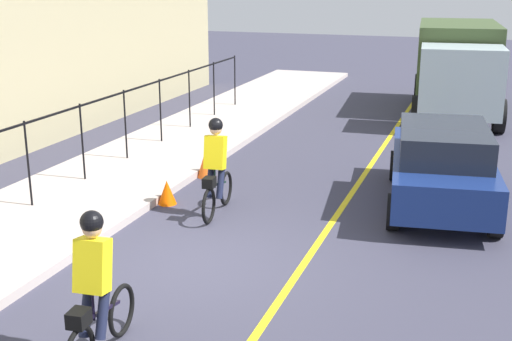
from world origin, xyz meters
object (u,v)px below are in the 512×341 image
at_px(box_truck_background, 457,65).
at_px(traffic_cone_near, 167,192).
at_px(cyclist_follow, 95,289).
at_px(patrol_sedan, 442,164).
at_px(cyclist_lead, 216,168).
at_px(traffic_cone_far, 205,165).

bearing_deg(box_truck_background, traffic_cone_near, -28.57).
bearing_deg(cyclist_follow, traffic_cone_near, 13.78).
bearing_deg(patrol_sedan, traffic_cone_near, 100.67).
relative_size(cyclist_lead, traffic_cone_far, 3.20).
relative_size(cyclist_lead, traffic_cone_near, 3.88).
bearing_deg(traffic_cone_near, traffic_cone_far, 0.31).
bearing_deg(box_truck_background, patrol_sedan, -3.46).
height_order(box_truck_background, traffic_cone_near, box_truck_background).
bearing_deg(traffic_cone_near, box_truck_background, -23.26).
distance_m(patrol_sedan, box_truck_background, 9.29).
height_order(cyclist_follow, patrol_sedan, cyclist_follow).
bearing_deg(box_truck_background, traffic_cone_far, -32.84).
bearing_deg(traffic_cone_near, patrol_sedan, -71.96).
xyz_separation_m(cyclist_lead, traffic_cone_far, (2.16, 1.15, -0.63)).
bearing_deg(traffic_cone_near, cyclist_follow, -161.65).
height_order(patrol_sedan, traffic_cone_far, patrol_sedan).
xyz_separation_m(cyclist_follow, patrol_sedan, (6.85, -3.24, -0.09)).
bearing_deg(traffic_cone_near, cyclist_lead, -103.09).
bearing_deg(cyclist_follow, traffic_cone_far, 9.21).
xyz_separation_m(cyclist_lead, box_truck_background, (11.14, -3.54, 0.64)).
bearing_deg(patrol_sedan, cyclist_lead, 108.83).
bearing_deg(patrol_sedan, box_truck_background, -5.52).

